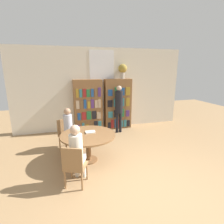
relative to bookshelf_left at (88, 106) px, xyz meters
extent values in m
plane|color=#9E7A51|center=(0.57, -3.61, -0.94)|extent=(16.00, 16.00, 0.00)
cube|color=beige|center=(0.57, 0.20, 0.56)|extent=(6.40, 0.06, 3.00)
cube|color=white|center=(0.57, 0.16, 1.41)|extent=(0.90, 0.01, 1.10)
cube|color=brown|center=(0.00, 0.01, 0.00)|extent=(1.02, 0.32, 1.89)
cube|color=#4C2D6B|center=(-0.39, -0.16, -0.77)|extent=(0.12, 0.02, 0.23)
cube|color=#2D707A|center=(-0.23, -0.16, -0.74)|extent=(0.09, 0.02, 0.29)
cube|color=olive|center=(-0.08, -0.16, -0.76)|extent=(0.09, 0.02, 0.24)
cube|color=brown|center=(0.08, -0.16, -0.72)|extent=(0.11, 0.02, 0.33)
cube|color=black|center=(0.24, -0.16, -0.72)|extent=(0.13, 0.02, 0.33)
cube|color=#2D707A|center=(0.38, -0.16, -0.73)|extent=(0.12, 0.02, 0.31)
cube|color=navy|center=(-0.36, -0.16, -0.34)|extent=(0.10, 0.02, 0.26)
cube|color=maroon|center=(-0.19, -0.16, -0.33)|extent=(0.15, 0.02, 0.28)
cube|color=#236638|center=(-0.01, -0.16, -0.32)|extent=(0.17, 0.02, 0.30)
cube|color=black|center=(0.18, -0.16, -0.32)|extent=(0.15, 0.02, 0.30)
cube|color=tan|center=(0.36, -0.16, -0.35)|extent=(0.14, 0.02, 0.25)
cube|color=tan|center=(-0.39, -0.16, 0.09)|extent=(0.11, 0.02, 0.30)
cube|color=brown|center=(-0.25, -0.16, 0.09)|extent=(0.12, 0.02, 0.30)
cube|color=navy|center=(-0.13, -0.16, 0.10)|extent=(0.09, 0.02, 0.33)
cube|color=olive|center=(0.01, -0.16, 0.06)|extent=(0.11, 0.02, 0.25)
cube|color=#4C2D6B|center=(0.13, -0.16, 0.10)|extent=(0.12, 0.02, 0.32)
cube|color=tan|center=(0.27, -0.16, 0.08)|extent=(0.10, 0.02, 0.28)
cube|color=tan|center=(0.39, -0.16, 0.09)|extent=(0.09, 0.02, 0.30)
cube|color=olive|center=(-0.38, -0.16, 0.50)|extent=(0.08, 0.02, 0.29)
cube|color=#2D707A|center=(-0.27, -0.16, 0.49)|extent=(0.09, 0.02, 0.28)
cube|color=maroon|center=(-0.14, -0.16, 0.50)|extent=(0.11, 0.02, 0.29)
cube|color=#236638|center=(-0.01, -0.16, 0.48)|extent=(0.11, 0.02, 0.26)
cube|color=navy|center=(0.14, -0.16, 0.49)|extent=(0.10, 0.02, 0.28)
cube|color=brown|center=(0.27, -0.16, 0.50)|extent=(0.09, 0.02, 0.30)
cube|color=#4C2D6B|center=(0.39, -0.16, 0.51)|extent=(0.11, 0.02, 0.32)
cube|color=brown|center=(1.14, 0.01, 0.00)|extent=(1.02, 0.32, 1.89)
cube|color=black|center=(0.75, -0.16, -0.77)|extent=(0.11, 0.02, 0.23)
cube|color=maroon|center=(0.87, -0.16, -0.72)|extent=(0.10, 0.02, 0.32)
cube|color=navy|center=(1.00, -0.16, -0.72)|extent=(0.07, 0.02, 0.33)
cube|color=maroon|center=(1.14, -0.16, -0.72)|extent=(0.09, 0.02, 0.32)
cube|color=#2D707A|center=(1.26, -0.16, -0.75)|extent=(0.08, 0.02, 0.26)
cube|color=#2D707A|center=(1.39, -0.16, -0.75)|extent=(0.11, 0.02, 0.27)
cube|color=black|center=(1.53, -0.16, -0.76)|extent=(0.11, 0.02, 0.25)
cube|color=#2D707A|center=(0.80, -0.16, -0.35)|extent=(0.17, 0.02, 0.23)
cube|color=black|center=(1.01, -0.16, -0.33)|extent=(0.15, 0.02, 0.29)
cube|color=#236638|center=(1.25, -0.16, -0.31)|extent=(0.20, 0.02, 0.31)
cube|color=#4C2D6B|center=(1.49, -0.16, -0.35)|extent=(0.14, 0.02, 0.24)
cube|color=black|center=(0.78, -0.16, 0.07)|extent=(0.19, 0.02, 0.26)
cube|color=#2D707A|center=(1.03, -0.16, 0.10)|extent=(0.21, 0.02, 0.31)
cube|color=#2D707A|center=(1.25, -0.16, 0.10)|extent=(0.18, 0.02, 0.31)
cube|color=olive|center=(1.48, -0.16, 0.09)|extent=(0.14, 0.02, 0.31)
cube|color=navy|center=(0.79, -0.16, 0.47)|extent=(0.16, 0.02, 0.23)
cube|color=#236638|center=(1.03, -0.16, 0.51)|extent=(0.14, 0.02, 0.31)
cube|color=navy|center=(1.25, -0.16, 0.49)|extent=(0.19, 0.02, 0.28)
cube|color=olive|center=(1.48, -0.16, 0.50)|extent=(0.17, 0.02, 0.30)
cylinder|color=#B7AD9E|center=(1.32, 0.01, 1.07)|extent=(0.14, 0.14, 0.25)
sphere|color=olive|center=(1.32, 0.01, 1.32)|extent=(0.32, 0.32, 0.32)
cylinder|color=brown|center=(-0.34, -2.21, -0.93)|extent=(0.44, 0.44, 0.03)
cylinder|color=brown|center=(-0.34, -2.21, -0.59)|extent=(0.12, 0.12, 0.64)
cylinder|color=brown|center=(-0.34, -2.21, -0.25)|extent=(1.35, 1.35, 0.04)
cube|color=olive|center=(-0.72, -3.06, -0.54)|extent=(0.53, 0.53, 0.04)
cube|color=olive|center=(-0.79, -3.23, -0.29)|extent=(0.38, 0.19, 0.45)
cylinder|color=olive|center=(-0.81, -2.84, -0.75)|extent=(0.04, 0.04, 0.38)
cylinder|color=olive|center=(-0.50, -2.98, -0.75)|extent=(0.04, 0.04, 0.38)
cylinder|color=olive|center=(-0.94, -3.15, -0.75)|extent=(0.04, 0.04, 0.38)
cylinder|color=olive|center=(-0.63, -3.29, -0.75)|extent=(0.04, 0.04, 0.38)
cube|color=olive|center=(-0.81, -1.40, -0.54)|extent=(0.55, 0.55, 0.04)
cube|color=olive|center=(-0.91, -1.25, -0.29)|extent=(0.36, 0.23, 0.45)
cylinder|color=olive|center=(-0.58, -1.46, -0.75)|extent=(0.04, 0.04, 0.38)
cylinder|color=olive|center=(-0.88, -1.63, -0.75)|extent=(0.04, 0.04, 0.38)
cylinder|color=olive|center=(-0.75, -1.17, -0.75)|extent=(0.04, 0.04, 0.38)
cylinder|color=olive|center=(-1.05, -1.34, -0.75)|extent=(0.04, 0.04, 0.38)
cube|color=#B2B7C6|center=(-0.74, -1.52, -0.46)|extent=(0.37, 0.40, 0.12)
cylinder|color=#B2B7C6|center=(-0.78, -1.45, -0.15)|extent=(0.24, 0.24, 0.50)
sphere|color=#A37A5B|center=(-0.78, -1.45, 0.19)|extent=(0.18, 0.18, 0.18)
cylinder|color=#B2B7C6|center=(-0.63, -1.59, -0.73)|extent=(0.10, 0.10, 0.42)
cylinder|color=#B2B7C6|center=(-0.74, -1.65, -0.73)|extent=(0.10, 0.10, 0.42)
cube|color=silver|center=(-0.66, -2.94, -0.46)|extent=(0.37, 0.40, 0.12)
cylinder|color=silver|center=(-0.70, -3.01, -0.15)|extent=(0.26, 0.26, 0.50)
sphere|color=tan|center=(-0.70, -3.01, 0.20)|extent=(0.20, 0.20, 0.20)
cylinder|color=silver|center=(-0.69, -2.80, -0.73)|extent=(0.10, 0.10, 0.42)
cylinder|color=silver|center=(-0.55, -2.86, -0.73)|extent=(0.10, 0.10, 0.42)
cylinder|color=black|center=(0.95, -0.50, -0.58)|extent=(0.10, 0.10, 0.73)
cylinder|color=black|center=(1.08, -0.50, -0.58)|extent=(0.10, 0.10, 0.73)
cylinder|color=black|center=(1.01, -0.50, 0.18)|extent=(0.28, 0.28, 0.79)
sphere|color=tan|center=(1.01, -0.50, 0.66)|extent=(0.18, 0.18, 0.18)
cylinder|color=black|center=(1.10, -0.25, 0.37)|extent=(0.07, 0.30, 0.07)
cube|color=silver|center=(-0.27, -2.11, -0.22)|extent=(0.24, 0.18, 0.03)
camera|label=1|loc=(-0.89, -6.23, 1.35)|focal=28.00mm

